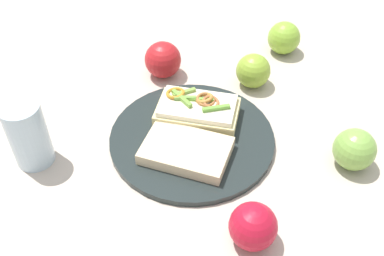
% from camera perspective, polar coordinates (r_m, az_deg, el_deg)
% --- Properties ---
extents(ground_plane, '(2.00, 2.00, 0.00)m').
position_cam_1_polar(ground_plane, '(0.83, 0.00, -1.59)').
color(ground_plane, '#C1AF9E').
rests_on(ground_plane, ground).
extents(plate, '(0.30, 0.30, 0.01)m').
position_cam_1_polar(plate, '(0.83, 0.00, -1.30)').
color(plate, '#222A2A').
rests_on(plate, ground_plane).
extents(sandwich, '(0.17, 0.14, 0.05)m').
position_cam_1_polar(sandwich, '(0.85, 0.68, 2.24)').
color(sandwich, beige).
rests_on(sandwich, plate).
extents(bread_slice_side, '(0.17, 0.13, 0.02)m').
position_cam_1_polar(bread_slice_side, '(0.79, -0.74, -2.86)').
color(bread_slice_side, beige).
rests_on(bread_slice_side, plate).
extents(apple_0, '(0.10, 0.10, 0.07)m').
position_cam_1_polar(apple_0, '(0.68, 7.68, -12.14)').
color(apple_0, red).
rests_on(apple_0, ground_plane).
extents(apple_2, '(0.08, 0.08, 0.07)m').
position_cam_1_polar(apple_2, '(1.06, 11.49, 11.04)').
color(apple_2, '#86B435').
rests_on(apple_2, ground_plane).
extents(apple_3, '(0.10, 0.10, 0.07)m').
position_cam_1_polar(apple_3, '(0.94, 7.70, 7.14)').
color(apple_3, '#8BAE32').
rests_on(apple_3, ground_plane).
extents(apple_4, '(0.10, 0.10, 0.07)m').
position_cam_1_polar(apple_4, '(0.82, 19.74, -2.54)').
color(apple_4, '#7EAE48').
rests_on(apple_4, ground_plane).
extents(apple_5, '(0.10, 0.10, 0.08)m').
position_cam_1_polar(apple_5, '(0.96, -3.68, 8.56)').
color(apple_5, red).
rests_on(apple_5, ground_plane).
extents(drinking_glass, '(0.07, 0.07, 0.12)m').
position_cam_1_polar(drinking_glass, '(0.81, -19.93, -0.75)').
color(drinking_glass, silver).
rests_on(drinking_glass, ground_plane).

